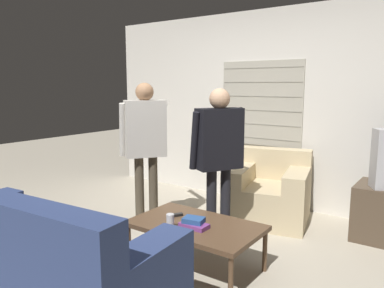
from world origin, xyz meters
The scene contains 10 objects.
ground_plane centered at (0.00, 0.00, 0.00)m, with size 16.00×16.00×0.00m, color #B2A893.
wall_back centered at (0.00, 2.03, 1.28)m, with size 5.20×0.08×2.55m.
couch_blue centered at (-0.29, -1.24, 0.34)m, with size 2.07×1.00×0.93m.
armchair_beige centered at (0.27, 1.45, 0.33)m, with size 1.08×1.06×0.81m.
coffee_table centered at (0.26, -0.06, 0.37)m, with size 1.11×0.67×0.41m.
person_left_standing centered at (-0.74, 0.40, 1.02)m, with size 0.56×0.80×1.61m.
person_right_standing centered at (0.15, 0.47, 0.99)m, with size 0.58×0.77×1.56m.
book_stack centered at (0.29, -0.14, 0.44)m, with size 0.24×0.16×0.08m.
soda_can centered at (0.15, -0.28, 0.47)m, with size 0.07×0.07×0.13m.
spare_remote centered at (0.01, -0.02, 0.42)m, with size 0.10×0.13×0.02m.
Camera 1 is at (2.01, -2.59, 1.59)m, focal length 35.00 mm.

